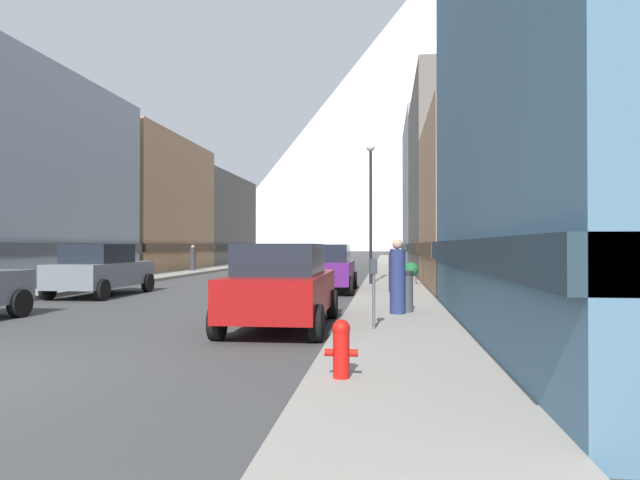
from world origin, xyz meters
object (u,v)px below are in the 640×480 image
Objects in this scene: fire_hydrant_near at (341,347)px; parking_meter_near at (374,283)px; pedestrian_2 at (398,279)px; car_right_0 at (282,285)px; car_driving_0 at (315,253)px; potted_plant_1 at (411,272)px; pedestrian_0 at (394,271)px; potted_plant_2 at (96,269)px; trash_bin_right at (401,291)px; streetlamp_right at (371,192)px; pedestrian_1 at (193,259)px; car_left_1 at (101,270)px; car_right_1 at (328,268)px.

parking_meter_near reaches higher than fire_hydrant_near.
pedestrian_2 is (0.80, 6.33, 0.44)m from fire_hydrant_near.
car_right_0 is 1.00× the size of car_driving_0.
pedestrian_0 is at bearing -100.43° from potted_plant_1.
potted_plant_2 is 16.80m from pedestrian_2.
pedestrian_0 is at bearing -18.57° from potted_plant_2.
potted_plant_2 is at bearing 143.40° from trash_bin_right.
car_driving_0 is at bearing 101.12° from streetlamp_right.
pedestrian_1 reaches higher than trash_bin_right.
car_left_1 reaches higher than pedestrian_1.
car_right_1 reaches higher than pedestrian_0.
car_right_1 reaches higher than fire_hydrant_near.
car_right_1 reaches higher than pedestrian_1.
parking_meter_near is 0.82× the size of pedestrian_1.
car_right_0 is at bearing -108.30° from pedestrian_0.
car_right_0 is 24.39m from pedestrian_1.
pedestrian_1 is (-11.70, 27.02, 0.37)m from fire_hydrant_near.
trash_bin_right is 0.56× the size of pedestrian_2.
potted_plant_1 is at bearing 1.99° from streetlamp_right.
pedestrian_0 is at bearing 86.25° from fire_hydrant_near.
potted_plant_2 is 0.16× the size of streetlamp_right.
parking_meter_near is 0.86× the size of pedestrian_0.
pedestrian_0 is at bearing 71.70° from car_right_0.
parking_meter_near is at bearing -93.47° from pedestrian_0.
parking_meter_near reaches higher than potted_plant_2.
car_left_1 is 2.84× the size of pedestrian_0.
trash_bin_right is 10.10m from streetlamp_right.
trash_bin_right is (10.15, -4.53, -0.26)m from car_left_1.
car_right_1 is at bearing 90.00° from car_right_0.
pedestrian_1 is (-2.45, 15.75, -0.01)m from car_left_1.
potted_plant_2 is at bearing 178.47° from potted_plant_1.
potted_plant_2 is 0.60× the size of pedestrian_0.
car_left_1 is 11.12m from trash_bin_right.
car_left_1 is 0.75× the size of streetlamp_right.
potted_plant_1 is 0.58× the size of pedestrian_0.
parking_meter_near is (7.35, -47.62, 0.11)m from car_driving_0.
parking_meter_near is (1.95, -9.87, 0.11)m from car_right_1.
fire_hydrant_near is at bearing -82.22° from car_driving_0.
potted_plant_2 is at bearing 165.34° from car_right_1.
car_right_1 is 2.53× the size of pedestrian_2.
car_right_1 is 16.58m from pedestrian_1.
potted_plant_1 is at bearing 79.57° from pedestrian_0.
pedestrian_0 is 5.88m from pedestrian_2.
car_right_1 is 4.04m from potted_plant_1.
car_left_1 reaches higher than trash_bin_right.
car_right_0 is 3.21m from trash_bin_right.
car_driving_0 is 4.49× the size of trash_bin_right.
pedestrian_0 is (10.05, 0.93, -0.04)m from car_left_1.
pedestrian_0 is 0.89× the size of pedestrian_2.
pedestrian_2 reaches higher than car_driving_0.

